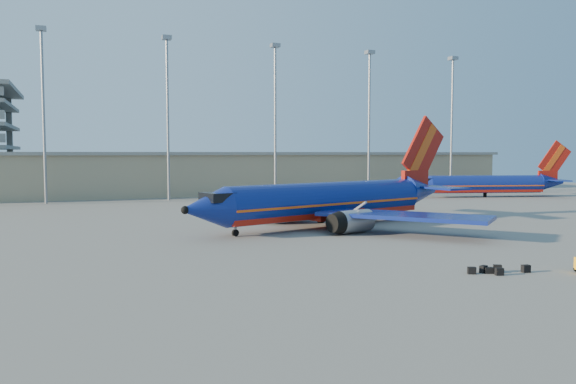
# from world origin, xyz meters

# --- Properties ---
(ground) EXTENTS (220.00, 220.00, 0.00)m
(ground) POSITION_xyz_m (0.00, 0.00, 0.00)
(ground) COLOR slate
(ground) RESTS_ON ground
(terminal_building) EXTENTS (122.00, 16.00, 8.50)m
(terminal_building) POSITION_xyz_m (10.00, 58.00, 4.32)
(terminal_building) COLOR gray
(terminal_building) RESTS_ON ground
(light_mast_row) EXTENTS (101.60, 1.60, 28.65)m
(light_mast_row) POSITION_xyz_m (5.00, 46.00, 17.55)
(light_mast_row) COLOR gray
(light_mast_row) RESTS_ON ground
(aircraft_main) EXTENTS (37.80, 35.80, 13.17)m
(aircraft_main) POSITION_xyz_m (6.86, 3.67, 2.81)
(aircraft_main) COLOR navy
(aircraft_main) RESTS_ON ground
(aircraft_second) EXTENTS (31.11, 14.60, 10.73)m
(aircraft_second) POSITION_xyz_m (52.54, 31.09, 2.46)
(aircraft_second) COLOR navy
(aircraft_second) RESTS_ON ground
(luggage_pile) EXTENTS (4.48, 1.54, 0.53)m
(luggage_pile) POSITION_xyz_m (6.52, -23.24, 0.25)
(luggage_pile) COLOR black
(luggage_pile) RESTS_ON ground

